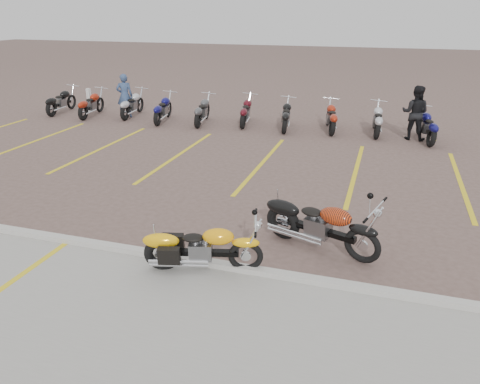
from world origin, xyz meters
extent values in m
plane|color=brown|center=(0.00, 0.00, 0.00)|extent=(100.00, 100.00, 0.00)
cube|color=#9E9B93|center=(0.00, -4.50, 0.01)|extent=(60.00, 5.00, 0.01)
cube|color=#ADAAA3|center=(0.00, -2.00, 0.06)|extent=(60.00, 0.18, 0.12)
torus|color=black|center=(1.31, -1.96, 0.30)|extent=(0.61, 0.25, 0.60)
torus|color=black|center=(-0.08, -2.33, 0.30)|extent=(0.66, 0.32, 0.64)
cube|color=black|center=(0.62, -2.14, 0.35)|extent=(1.20, 0.42, 0.09)
cube|color=slate|center=(0.57, -2.16, 0.41)|extent=(0.45, 0.37, 0.32)
ellipsoid|color=#FAA40D|center=(0.87, -2.08, 0.69)|extent=(0.60, 0.43, 0.28)
ellipsoid|color=black|center=(0.46, -2.19, 0.65)|extent=(0.41, 0.33, 0.11)
torus|color=black|center=(3.22, -1.06, 0.34)|extent=(0.69, 0.34, 0.69)
torus|color=black|center=(1.67, -0.51, 0.34)|extent=(0.75, 0.41, 0.73)
cube|color=black|center=(2.44, -0.79, 0.40)|extent=(1.34, 0.57, 0.11)
cube|color=slate|center=(2.39, -0.77, 0.47)|extent=(0.52, 0.45, 0.36)
ellipsoid|color=black|center=(2.72, -0.88, 0.78)|extent=(0.69, 0.52, 0.32)
ellipsoid|color=black|center=(2.26, -0.72, 0.74)|extent=(0.48, 0.40, 0.13)
imported|color=navy|center=(-7.06, 8.33, 0.89)|extent=(0.78, 0.70, 1.79)
imported|color=black|center=(4.27, 8.22, 0.93)|extent=(1.03, 0.87, 1.86)
cube|color=silver|center=(-9.21, 8.92, 0.50)|extent=(0.17, 0.17, 1.00)
camera|label=1|loc=(3.36, -8.73, 4.27)|focal=35.00mm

